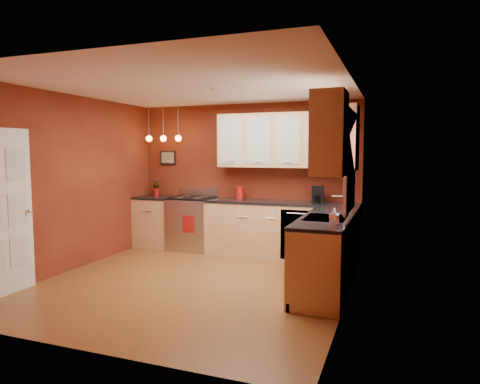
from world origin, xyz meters
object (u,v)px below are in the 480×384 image
(soap_pump, at_px, (334,217))
(gas_range, at_px, (192,223))
(sink, at_px, (326,219))
(red_canister, at_px, (240,193))
(coffee_maker, at_px, (318,195))

(soap_pump, bearing_deg, gas_range, 144.10)
(sink, bearing_deg, red_canister, 137.23)
(gas_range, xyz_separation_m, sink, (2.62, -1.50, 0.43))
(gas_range, bearing_deg, soap_pump, -35.90)
(sink, xyz_separation_m, soap_pump, (0.17, -0.52, 0.12))
(sink, bearing_deg, coffee_maker, 103.65)
(coffee_maker, bearing_deg, soap_pump, -81.08)
(red_canister, xyz_separation_m, soap_pump, (1.92, -2.14, -0.01))
(gas_range, relative_size, sink, 1.59)
(gas_range, relative_size, soap_pump, 5.85)
(sink, height_order, soap_pump, sink)
(sink, xyz_separation_m, coffee_maker, (-0.37, 1.53, 0.15))
(gas_range, bearing_deg, red_canister, 7.77)
(gas_range, height_order, sink, sink)
(coffee_maker, distance_m, soap_pump, 2.12)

